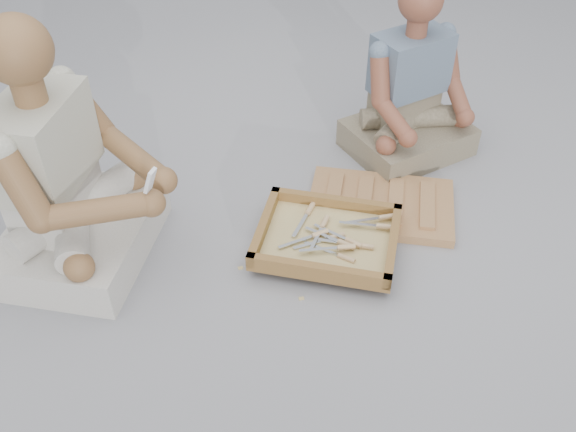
% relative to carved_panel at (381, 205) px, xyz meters
% --- Properties ---
extents(ground, '(60.00, 60.00, 0.00)m').
position_rel_carved_panel_xyz_m(ground, '(-0.31, -0.61, -0.02)').
color(ground, gray).
rests_on(ground, ground).
extents(carved_panel, '(0.62, 0.41, 0.04)m').
position_rel_carved_panel_xyz_m(carved_panel, '(0.00, 0.00, 0.00)').
color(carved_panel, brown).
rests_on(carved_panel, ground).
extents(tool_tray, '(0.57, 0.47, 0.07)m').
position_rel_carved_panel_xyz_m(tool_tray, '(-0.20, -0.30, 0.05)').
color(tool_tray, brown).
rests_on(tool_tray, carved_panel).
extents(chisel_0, '(0.07, 0.22, 0.02)m').
position_rel_carved_panel_xyz_m(chisel_0, '(-0.30, -0.16, 0.05)').
color(chisel_0, silver).
rests_on(chisel_0, tool_tray).
extents(chisel_1, '(0.22, 0.02, 0.02)m').
position_rel_carved_panel_xyz_m(chisel_1, '(0.00, -0.22, 0.07)').
color(chisel_1, silver).
rests_on(chisel_1, tool_tray).
extents(chisel_2, '(0.22, 0.08, 0.02)m').
position_rel_carved_panel_xyz_m(chisel_2, '(-0.14, -0.37, 0.07)').
color(chisel_2, silver).
rests_on(chisel_2, tool_tray).
extents(chisel_3, '(0.19, 0.14, 0.02)m').
position_rel_carved_panel_xyz_m(chisel_3, '(-0.25, -0.30, 0.06)').
color(chisel_3, silver).
rests_on(chisel_3, tool_tray).
extents(chisel_4, '(0.22, 0.03, 0.02)m').
position_rel_carved_panel_xyz_m(chisel_4, '(-0.07, -0.33, 0.06)').
color(chisel_4, silver).
rests_on(chisel_4, tool_tray).
extents(chisel_5, '(0.21, 0.11, 0.02)m').
position_rel_carved_panel_xyz_m(chisel_5, '(-0.11, -0.31, 0.06)').
color(chisel_5, silver).
rests_on(chisel_5, tool_tray).
extents(chisel_6, '(0.21, 0.09, 0.02)m').
position_rel_carved_panel_xyz_m(chisel_6, '(-0.13, -0.40, 0.05)').
color(chisel_6, silver).
rests_on(chisel_6, tool_tray).
extents(chisel_7, '(0.21, 0.10, 0.02)m').
position_rel_carved_panel_xyz_m(chisel_7, '(0.01, -0.16, 0.07)').
color(chisel_7, silver).
rests_on(chisel_7, tool_tray).
extents(chisel_8, '(0.06, 0.22, 0.02)m').
position_rel_carved_panel_xyz_m(chisel_8, '(-0.23, -0.24, 0.06)').
color(chisel_8, silver).
rests_on(chisel_8, tool_tray).
extents(chisel_9, '(0.20, 0.13, 0.02)m').
position_rel_carved_panel_xyz_m(chisel_9, '(-0.18, -0.30, 0.05)').
color(chisel_9, silver).
rests_on(chisel_9, tool_tray).
extents(chisel_10, '(0.06, 0.22, 0.02)m').
position_rel_carved_panel_xyz_m(chisel_10, '(-0.30, -0.16, 0.06)').
color(chisel_10, silver).
rests_on(chisel_10, tool_tray).
extents(chisel_11, '(0.21, 0.10, 0.02)m').
position_rel_carved_panel_xyz_m(chisel_11, '(-0.14, -0.33, 0.06)').
color(chisel_11, silver).
rests_on(chisel_11, tool_tray).
extents(wood_chip_0, '(0.02, 0.02, 0.00)m').
position_rel_carved_panel_xyz_m(wood_chip_0, '(-0.03, -0.24, -0.02)').
color(wood_chip_0, tan).
rests_on(wood_chip_0, ground).
extents(wood_chip_1, '(0.02, 0.02, 0.00)m').
position_rel_carved_panel_xyz_m(wood_chip_1, '(-0.19, -0.36, -0.02)').
color(wood_chip_1, tan).
rests_on(wood_chip_1, ground).
extents(wood_chip_2, '(0.02, 0.02, 0.00)m').
position_rel_carved_panel_xyz_m(wood_chip_2, '(-0.26, -0.58, -0.02)').
color(wood_chip_2, tan).
rests_on(wood_chip_2, ground).
extents(wood_chip_3, '(0.02, 0.02, 0.00)m').
position_rel_carved_panel_xyz_m(wood_chip_3, '(-0.45, -0.20, -0.02)').
color(wood_chip_3, tan).
rests_on(wood_chip_3, ground).
extents(wood_chip_4, '(0.02, 0.02, 0.00)m').
position_rel_carved_panel_xyz_m(wood_chip_4, '(-0.26, -0.29, -0.02)').
color(wood_chip_4, tan).
rests_on(wood_chip_4, ground).
extents(wood_chip_5, '(0.02, 0.02, 0.00)m').
position_rel_carved_panel_xyz_m(wood_chip_5, '(-0.52, -0.46, -0.02)').
color(wood_chip_5, tan).
rests_on(wood_chip_5, ground).
extents(wood_chip_6, '(0.02, 0.02, 0.00)m').
position_rel_carved_panel_xyz_m(wood_chip_6, '(0.01, 0.05, -0.02)').
color(wood_chip_6, tan).
rests_on(wood_chip_6, ground).
extents(wood_chip_7, '(0.02, 0.02, 0.00)m').
position_rel_carved_panel_xyz_m(wood_chip_7, '(-0.01, -0.33, -0.02)').
color(wood_chip_7, tan).
rests_on(wood_chip_7, ground).
extents(wood_chip_8, '(0.02, 0.02, 0.00)m').
position_rel_carved_panel_xyz_m(wood_chip_8, '(-0.18, -0.17, -0.02)').
color(wood_chip_8, tan).
rests_on(wood_chip_8, ground).
extents(craftsman, '(0.66, 0.65, 1.00)m').
position_rel_carved_panel_xyz_m(craftsman, '(-1.16, -0.47, 0.32)').
color(craftsman, beige).
rests_on(craftsman, ground).
extents(companion, '(0.68, 0.67, 0.84)m').
position_rel_carved_panel_xyz_m(companion, '(0.09, 0.48, 0.26)').
color(companion, gray).
rests_on(companion, ground).
extents(mobile_phone, '(0.05, 0.05, 0.10)m').
position_rel_carved_panel_xyz_m(mobile_phone, '(-0.80, -0.54, 0.44)').
color(mobile_phone, white).
rests_on(mobile_phone, craftsman).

